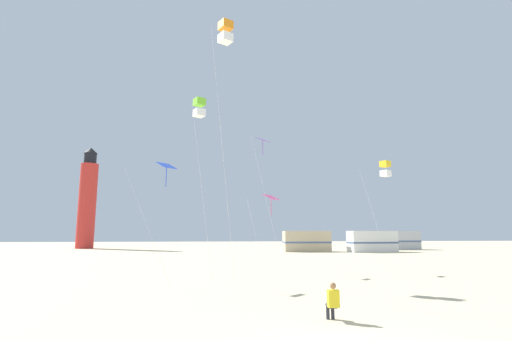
# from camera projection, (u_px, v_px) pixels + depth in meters

# --- Properties ---
(kite_flyer_standing) EXTENTS (0.34, 0.51, 1.16)m
(kite_flyer_standing) POSITION_uv_depth(u_px,v_px,m) (332.00, 300.00, 11.79)
(kite_flyer_standing) COLOR yellow
(kite_flyer_standing) RESTS_ON ground
(kite_box_lime) EXTENTS (1.39, 1.39, 10.84)m
(kite_box_lime) POSITION_uv_depth(u_px,v_px,m) (199.00, 108.00, 23.53)
(kite_box_lime) COLOR silver
(kite_box_lime) RESTS_ON ground
(kite_diamond_rainbow) EXTENTS (2.21, 2.27, 5.21)m
(kite_diamond_rainbow) POSITION_uv_depth(u_px,v_px,m) (270.00, 200.00, 25.68)
(kite_diamond_rainbow) COLOR silver
(kite_diamond_rainbow) RESTS_ON ground
(kite_diamond_violet) EXTENTS (2.41, 1.93, 10.24)m
(kite_diamond_violet) POSITION_uv_depth(u_px,v_px,m) (263.00, 145.00, 30.73)
(kite_diamond_violet) COLOR silver
(kite_diamond_violet) RESTS_ON ground
(kite_diamond_blue) EXTENTS (2.98, 2.84, 6.54)m
(kite_diamond_blue) POSITION_uv_depth(u_px,v_px,m) (166.00, 169.00, 21.12)
(kite_diamond_blue) COLOR silver
(kite_diamond_blue) RESTS_ON ground
(kite_box_orange) EXTENTS (1.34, 1.15, 13.49)m
(kite_box_orange) POSITION_uv_depth(u_px,v_px,m) (226.00, 33.00, 19.76)
(kite_box_orange) COLOR silver
(kite_box_orange) RESTS_ON ground
(kite_box_gold) EXTENTS (2.09, 2.45, 7.84)m
(kite_box_gold) POSITION_uv_depth(u_px,v_px,m) (385.00, 169.00, 28.00)
(kite_box_gold) COLOR silver
(kite_box_gold) RESTS_ON ground
(lighthouse_distant) EXTENTS (2.80, 2.80, 16.80)m
(lighthouse_distant) POSITION_uv_depth(u_px,v_px,m) (87.00, 200.00, 63.47)
(lighthouse_distant) COLOR red
(lighthouse_distant) RESTS_ON ground
(rv_van_tan) EXTENTS (6.45, 2.38, 2.80)m
(rv_van_tan) POSITION_uv_depth(u_px,v_px,m) (307.00, 241.00, 52.85)
(rv_van_tan) COLOR #C6B28C
(rv_van_tan) RESTS_ON ground
(rv_van_white) EXTENTS (6.61, 2.86, 2.80)m
(rv_van_white) POSITION_uv_depth(u_px,v_px,m) (372.00, 242.00, 51.57)
(rv_van_white) COLOR white
(rv_van_white) RESTS_ON ground
(rv_van_silver) EXTENTS (6.57, 2.73, 2.80)m
(rv_van_silver) POSITION_uv_depth(u_px,v_px,m) (397.00, 240.00, 59.04)
(rv_van_silver) COLOR #B7BABF
(rv_van_silver) RESTS_ON ground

